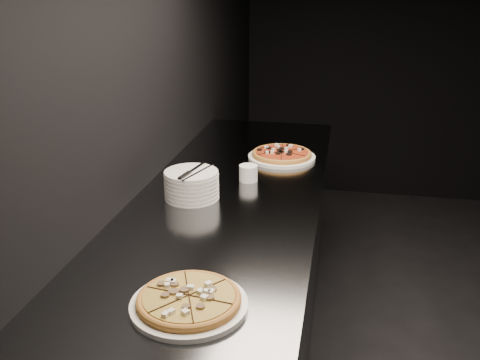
% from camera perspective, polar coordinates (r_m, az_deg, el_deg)
% --- Properties ---
extents(wall_left, '(0.02, 5.00, 2.80)m').
position_cam_1_polar(wall_left, '(2.16, -11.08, 11.05)').
color(wall_left, black).
rests_on(wall_left, floor).
extents(counter, '(0.74, 2.44, 0.92)m').
position_cam_1_polar(counter, '(2.39, -1.09, -11.82)').
color(counter, slate).
rests_on(counter, floor).
extents(pizza_mushroom, '(0.32, 0.32, 0.04)m').
position_cam_1_polar(pizza_mushroom, '(1.47, -5.46, -12.70)').
color(pizza_mushroom, white).
rests_on(pizza_mushroom, counter).
extents(pizza_tomato, '(0.39, 0.39, 0.04)m').
position_cam_1_polar(pizza_tomato, '(2.63, 4.48, 2.70)').
color(pizza_tomato, white).
rests_on(pizza_tomato, counter).
extents(plate_stack, '(0.22, 0.22, 0.11)m').
position_cam_1_polar(plate_stack, '(2.14, -5.19, -0.49)').
color(plate_stack, white).
rests_on(plate_stack, counter).
extents(cutlery, '(0.12, 0.22, 0.01)m').
position_cam_1_polar(cutlery, '(2.11, -5.14, 0.84)').
color(cutlery, '#BABDC1').
rests_on(cutlery, plate_stack).
extents(ramekin, '(0.08, 0.08, 0.07)m').
position_cam_1_polar(ramekin, '(2.32, 0.90, 0.79)').
color(ramekin, white).
rests_on(ramekin, counter).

